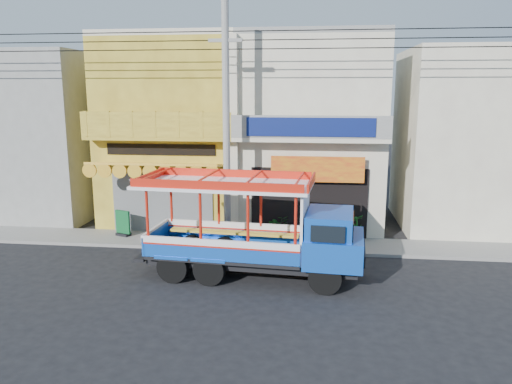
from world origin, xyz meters
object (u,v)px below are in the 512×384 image
songthaew_truck (268,230)px  potted_plant_c (357,228)px  potted_plant_a (277,227)px  utility_pole (230,115)px  green_sign (123,225)px  potted_plant_b (320,233)px

songthaew_truck → potted_plant_c: size_ratio=6.99×
songthaew_truck → potted_plant_a: (-0.01, 4.03, -1.00)m
potted_plant_a → potted_plant_c: size_ratio=0.91×
utility_pole → potted_plant_c: size_ratio=27.11×
utility_pole → potted_plant_c: 6.59m
green_sign → potted_plant_c: bearing=2.6°
utility_pole → songthaew_truck: utility_pole is taller
potted_plant_c → potted_plant_b: bearing=-28.0°
potted_plant_b → potted_plant_a: bearing=19.7°
potted_plant_b → potted_plant_c: size_ratio=0.88×
utility_pole → potted_plant_b: bearing=9.9°
potted_plant_a → potted_plant_b: 1.84m
utility_pole → potted_plant_b: (3.32, 0.58, -4.46)m
green_sign → potted_plant_b: bearing=-2.2°
utility_pole → potted_plant_b: utility_pole is taller
green_sign → potted_plant_c: 9.33m
songthaew_truck → potted_plant_b: size_ratio=7.92×
potted_plant_b → potted_plant_c: potted_plant_c is taller
songthaew_truck → potted_plant_b: 3.88m
green_sign → songthaew_truck: bearing=-30.4°
potted_plant_a → potted_plant_b: potted_plant_a is taller
potted_plant_b → green_sign: bearing=39.4°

